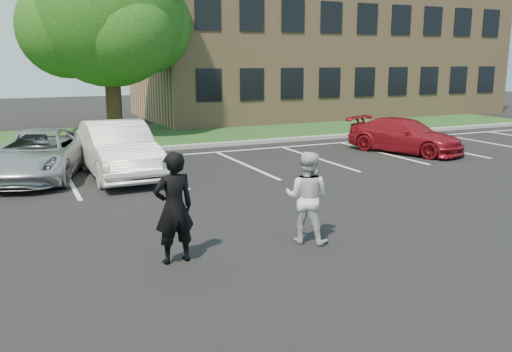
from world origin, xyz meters
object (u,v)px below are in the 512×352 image
at_px(car_red_compact, 405,136).
at_px(man_black_suit, 174,208).
at_px(office_building, 319,47).
at_px(car_white_sedan, 118,149).
at_px(tree, 111,15).
at_px(man_white_shirt, 307,197).
at_px(car_silver_minivan, 38,155).

bearing_deg(car_red_compact, man_black_suit, -168.68).
xyz_separation_m(office_building, car_white_sedan, (-15.35, -14.03, -3.34)).
relative_size(tree, man_white_shirt, 4.97).
height_order(man_white_shirt, car_silver_minivan, man_white_shirt).
relative_size(man_white_shirt, car_red_compact, 0.40).
xyz_separation_m(man_black_suit, car_white_sedan, (0.47, 7.56, -0.16)).
relative_size(man_black_suit, car_red_compact, 0.45).
bearing_deg(man_black_suit, man_white_shirt, 173.92).
height_order(man_black_suit, car_silver_minivan, man_black_suit).
distance_m(car_white_sedan, car_red_compact, 10.61).
distance_m(office_building, man_black_suit, 26.96).
height_order(tree, man_black_suit, tree).
xyz_separation_m(office_building, car_red_compact, (-4.75, -14.27, -3.52)).
bearing_deg(man_black_suit, car_silver_minivan, -83.62).
distance_m(car_silver_minivan, car_red_compact, 12.84).
relative_size(car_silver_minivan, car_white_sedan, 1.02).
relative_size(tree, car_silver_minivan, 1.74).
bearing_deg(man_white_shirt, tree, -45.52).
relative_size(car_silver_minivan, car_red_compact, 1.15).
bearing_deg(man_white_shirt, man_black_suit, 42.04).
xyz_separation_m(office_building, tree, (-13.74, -5.02, 1.19)).
bearing_deg(office_building, tree, -159.94).
height_order(office_building, man_black_suit, office_building).
relative_size(office_building, man_black_suit, 11.46).
distance_m(man_black_suit, car_white_sedan, 7.58).
xyz_separation_m(man_white_shirt, car_white_sedan, (-2.13, 7.59, -0.07)).
relative_size(man_white_shirt, car_white_sedan, 0.36).
distance_m(tree, car_silver_minivan, 10.24).
relative_size(tree, car_red_compact, 2.00).
bearing_deg(tree, man_white_shirt, -88.20).
xyz_separation_m(man_white_shirt, car_silver_minivan, (-4.33, 8.31, -0.18)).
relative_size(tree, man_black_suit, 4.50).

